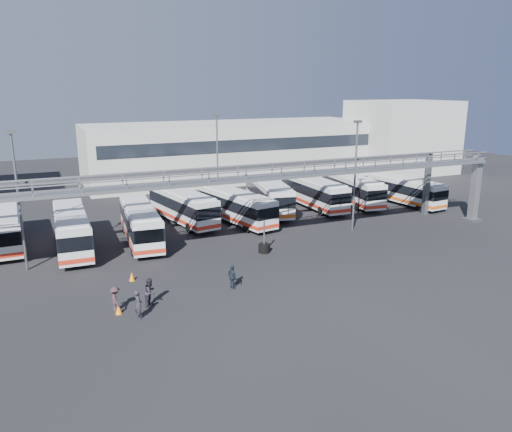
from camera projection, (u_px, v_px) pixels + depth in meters
name	position (u px, v px, depth m)	size (l,w,h in m)	color
ground	(269.00, 274.00, 36.05)	(140.00, 140.00, 0.00)	black
gantry	(238.00, 185.00, 39.85)	(51.40, 5.15, 7.10)	gray
warehouse	(232.00, 150.00, 73.35)	(42.00, 14.00, 8.00)	#9E9E99
building_right	(401.00, 137.00, 77.87)	(14.00, 12.00, 11.00)	#B2B2AD
light_pole_left	(18.00, 194.00, 35.40)	(0.70, 0.35, 10.21)	#4C4F54
light_pole_mid	(355.00, 170.00, 45.50)	(0.70, 0.35, 10.21)	#4C4F54
light_pole_back	(217.00, 155.00, 55.63)	(0.70, 0.35, 10.21)	#4C4F54
bus_1	(5.00, 227.00, 41.74)	(2.78, 10.60, 3.20)	silver
bus_2	(72.00, 229.00, 40.80)	(2.79, 11.00, 3.32)	silver
bus_3	(140.00, 223.00, 42.86)	(3.21, 10.79, 3.23)	silver
bus_4	(183.00, 205.00, 48.99)	(4.36, 10.98, 3.25)	silver
bus_5	(237.00, 206.00, 48.98)	(4.45, 10.79, 3.19)	silver
bus_6	(269.00, 194.00, 53.49)	(4.81, 11.71, 3.47)	silver
bus_7	(314.00, 192.00, 55.21)	(2.55, 10.91, 3.31)	silver
bus_8	(352.00, 188.00, 57.10)	(3.64, 10.96, 3.27)	silver
bus_9	(405.00, 190.00, 56.73)	(3.34, 10.25, 3.06)	silver
pedestrian_a	(138.00, 304.00, 28.91)	(0.65, 0.43, 1.78)	#222029
pedestrian_b	(150.00, 292.00, 30.63)	(0.88, 0.68, 1.80)	black
pedestrian_c	(115.00, 299.00, 29.80)	(1.04, 0.60, 1.61)	#332225
pedestrian_d	(232.00, 277.00, 33.23)	(0.98, 0.41, 1.67)	#19222E
cone_left	(119.00, 309.00, 29.67)	(0.40, 0.40, 0.64)	orange
cone_right	(132.00, 276.00, 34.74)	(0.39, 0.39, 0.63)	orange
tire_stack	(264.00, 247.00, 40.57)	(0.93, 0.93, 2.67)	black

